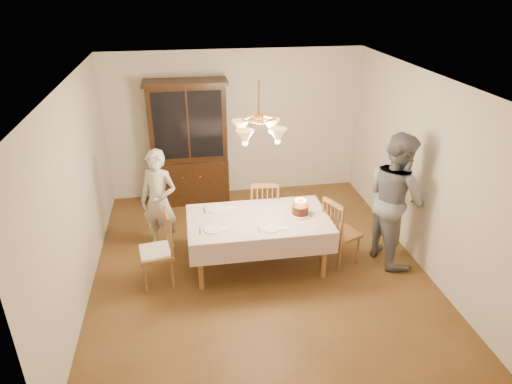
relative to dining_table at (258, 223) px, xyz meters
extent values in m
plane|color=#543518|center=(0.00, 0.00, -0.68)|extent=(5.00, 5.00, 0.00)
plane|color=white|center=(0.00, 0.00, 1.92)|extent=(5.00, 5.00, 0.00)
plane|color=beige|center=(0.00, 2.50, 0.62)|extent=(4.50, 0.00, 4.50)
plane|color=beige|center=(0.00, -2.50, 0.62)|extent=(4.50, 0.00, 4.50)
plane|color=beige|center=(-2.25, 0.00, 0.62)|extent=(0.00, 5.00, 5.00)
plane|color=beige|center=(2.25, 0.00, 0.62)|extent=(0.00, 5.00, 5.00)
cube|color=brown|center=(0.00, 0.00, 0.05)|extent=(1.80, 1.00, 0.04)
cube|color=beige|center=(0.00, 0.00, 0.07)|extent=(1.90, 1.10, 0.01)
cylinder|color=brown|center=(-0.82, -0.42, -0.33)|extent=(0.07, 0.07, 0.71)
cylinder|color=brown|center=(0.82, -0.42, -0.33)|extent=(0.07, 0.07, 0.71)
cylinder|color=brown|center=(-0.82, 0.42, -0.33)|extent=(0.07, 0.07, 0.71)
cylinder|color=brown|center=(0.82, 0.42, -0.33)|extent=(0.07, 0.07, 0.71)
cube|color=black|center=(-0.83, 2.23, -0.28)|extent=(1.30, 0.50, 0.80)
cube|color=black|center=(-0.83, 2.28, 0.77)|extent=(1.30, 0.40, 1.30)
cube|color=black|center=(-0.83, 2.08, 0.77)|extent=(1.14, 0.01, 1.14)
cube|color=black|center=(-0.83, 2.23, 1.45)|extent=(1.38, 0.54, 0.06)
cube|color=brown|center=(0.22, 0.74, -0.23)|extent=(0.50, 0.49, 0.05)
cube|color=brown|center=(0.19, 0.55, 0.29)|extent=(0.40, 0.10, 0.06)
cylinder|color=brown|center=(0.42, 0.88, -0.47)|extent=(0.04, 0.04, 0.43)
cylinder|color=brown|center=(0.07, 0.93, -0.47)|extent=(0.04, 0.04, 0.43)
cylinder|color=brown|center=(0.37, 0.54, -0.47)|extent=(0.04, 0.04, 0.43)
cylinder|color=brown|center=(0.01, 0.60, -0.47)|extent=(0.04, 0.04, 0.43)
cube|color=brown|center=(-1.38, -0.16, -0.23)|extent=(0.48, 0.50, 0.05)
cube|color=brown|center=(-1.19, -0.14, 0.29)|extent=(0.10, 0.40, 0.06)
cylinder|color=brown|center=(-1.58, -0.01, -0.47)|extent=(0.04, 0.04, 0.43)
cylinder|color=brown|center=(-1.52, -0.37, -0.47)|extent=(0.04, 0.04, 0.43)
cylinder|color=brown|center=(-1.24, 0.04, -0.47)|extent=(0.04, 0.04, 0.43)
cylinder|color=brown|center=(-1.19, -0.32, -0.47)|extent=(0.04, 0.04, 0.43)
cube|color=white|center=(-1.38, -0.16, -0.20)|extent=(0.44, 0.45, 0.03)
cube|color=brown|center=(1.16, -0.08, -0.23)|extent=(0.56, 0.57, 0.05)
cube|color=brown|center=(0.99, -0.16, 0.29)|extent=(0.19, 0.38, 0.06)
cylinder|color=brown|center=(1.39, -0.18, -0.47)|extent=(0.04, 0.04, 0.43)
cylinder|color=brown|center=(1.24, 0.15, -0.47)|extent=(0.04, 0.04, 0.43)
cylinder|color=brown|center=(1.08, -0.31, -0.47)|extent=(0.04, 0.04, 0.43)
cylinder|color=brown|center=(0.93, 0.02, -0.47)|extent=(0.04, 0.04, 0.43)
imported|color=beige|center=(-1.33, 0.70, 0.09)|extent=(0.67, 0.58, 1.54)
imported|color=slate|center=(1.89, -0.09, 0.26)|extent=(0.86, 1.02, 1.88)
cylinder|color=white|center=(0.58, 0.01, 0.08)|extent=(0.30, 0.30, 0.01)
cylinder|color=#3D190D|center=(0.58, 0.01, 0.15)|extent=(0.22, 0.22, 0.12)
cylinder|color=#598CD8|center=(0.64, 0.01, 0.25)|extent=(0.01, 0.01, 0.07)
sphere|color=#FFB23F|center=(0.64, 0.01, 0.29)|extent=(0.01, 0.01, 0.01)
cylinder|color=pink|center=(0.64, 0.04, 0.25)|extent=(0.01, 0.01, 0.07)
sphere|color=#FFB23F|center=(0.64, 0.04, 0.29)|extent=(0.01, 0.01, 0.01)
cylinder|color=#EACC66|center=(0.62, 0.06, 0.25)|extent=(0.01, 0.01, 0.07)
sphere|color=#FFB23F|center=(0.62, 0.06, 0.29)|extent=(0.01, 0.01, 0.01)
cylinder|color=#598CD8|center=(0.60, 0.07, 0.25)|extent=(0.01, 0.01, 0.07)
sphere|color=#FFB23F|center=(0.60, 0.07, 0.29)|extent=(0.01, 0.01, 0.01)
cylinder|color=pink|center=(0.58, 0.08, 0.25)|extent=(0.01, 0.01, 0.07)
sphere|color=#FFB23F|center=(0.58, 0.08, 0.29)|extent=(0.01, 0.01, 0.01)
cylinder|color=#EACC66|center=(0.55, 0.07, 0.25)|extent=(0.01, 0.01, 0.07)
sphere|color=#FFB23F|center=(0.55, 0.07, 0.29)|extent=(0.01, 0.01, 0.01)
cylinder|color=#598CD8|center=(0.53, 0.06, 0.25)|extent=(0.01, 0.01, 0.07)
sphere|color=#FFB23F|center=(0.53, 0.06, 0.29)|extent=(0.01, 0.01, 0.01)
cylinder|color=pink|center=(0.51, 0.04, 0.25)|extent=(0.01, 0.01, 0.07)
sphere|color=#FFB23F|center=(0.51, 0.04, 0.29)|extent=(0.01, 0.01, 0.01)
cylinder|color=#EACC66|center=(0.51, 0.01, 0.25)|extent=(0.01, 0.01, 0.07)
sphere|color=#FFB23F|center=(0.51, 0.01, 0.29)|extent=(0.01, 0.01, 0.01)
cylinder|color=#598CD8|center=(0.51, -0.02, 0.25)|extent=(0.01, 0.01, 0.07)
sphere|color=#FFB23F|center=(0.51, -0.02, 0.29)|extent=(0.01, 0.01, 0.01)
cylinder|color=pink|center=(0.53, -0.04, 0.25)|extent=(0.01, 0.01, 0.07)
sphere|color=#FFB23F|center=(0.53, -0.04, 0.29)|extent=(0.01, 0.01, 0.01)
cylinder|color=#EACC66|center=(0.55, -0.05, 0.25)|extent=(0.01, 0.01, 0.07)
sphere|color=#FFB23F|center=(0.55, -0.05, 0.29)|extent=(0.01, 0.01, 0.01)
cylinder|color=#598CD8|center=(0.58, -0.06, 0.25)|extent=(0.01, 0.01, 0.07)
sphere|color=#FFB23F|center=(0.58, -0.06, 0.29)|extent=(0.01, 0.01, 0.01)
cylinder|color=pink|center=(0.60, -0.05, 0.25)|extent=(0.01, 0.01, 0.07)
sphere|color=#FFB23F|center=(0.60, -0.05, 0.29)|extent=(0.01, 0.01, 0.01)
cylinder|color=#EACC66|center=(0.62, -0.04, 0.25)|extent=(0.01, 0.01, 0.07)
sphere|color=#FFB23F|center=(0.62, -0.04, 0.29)|extent=(0.01, 0.01, 0.01)
cylinder|color=#598CD8|center=(0.64, -0.02, 0.25)|extent=(0.01, 0.01, 0.07)
sphere|color=#FFB23F|center=(0.64, -0.02, 0.29)|extent=(0.01, 0.01, 0.01)
cylinder|color=white|center=(-0.64, -0.22, 0.08)|extent=(0.23, 0.23, 0.02)
cube|color=silver|center=(-0.79, -0.22, 0.08)|extent=(0.01, 0.16, 0.01)
cube|color=white|center=(-0.48, -0.22, 0.08)|extent=(0.10, 0.10, 0.01)
cylinder|color=white|center=(0.12, -0.32, 0.08)|extent=(0.23, 0.23, 0.02)
cube|color=silver|center=(-0.04, -0.32, 0.08)|extent=(0.01, 0.16, 0.01)
cube|color=white|center=(0.27, -0.32, 0.08)|extent=(0.10, 0.10, 0.01)
cylinder|color=white|center=(-0.53, 0.34, 0.08)|extent=(0.27, 0.27, 0.02)
cube|color=silver|center=(-0.71, 0.34, 0.08)|extent=(0.01, 0.16, 0.01)
cube|color=white|center=(-0.35, 0.34, 0.08)|extent=(0.10, 0.10, 0.01)
cylinder|color=#BF8C3F|center=(0.00, 0.00, 1.72)|extent=(0.02, 0.02, 0.40)
cylinder|color=#BF8C3F|center=(0.00, 0.00, 1.47)|extent=(0.12, 0.12, 0.10)
cone|color=#D8994C|center=(0.20, 0.20, 1.29)|extent=(0.22, 0.22, 0.18)
sphere|color=#FFD899|center=(0.20, 0.20, 1.22)|extent=(0.07, 0.07, 0.07)
cone|color=#D8994C|center=(-0.20, 0.20, 1.29)|extent=(0.22, 0.22, 0.18)
sphere|color=#FFD899|center=(-0.20, 0.20, 1.22)|extent=(0.07, 0.07, 0.07)
cone|color=#D8994C|center=(-0.20, -0.20, 1.29)|extent=(0.22, 0.22, 0.18)
sphere|color=#FFD899|center=(-0.20, -0.20, 1.22)|extent=(0.07, 0.07, 0.07)
cone|color=#D8994C|center=(0.20, -0.20, 1.29)|extent=(0.22, 0.22, 0.18)
sphere|color=#FFD899|center=(0.20, -0.20, 1.22)|extent=(0.07, 0.07, 0.07)
camera|label=1|loc=(-0.91, -5.30, 3.04)|focal=32.00mm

